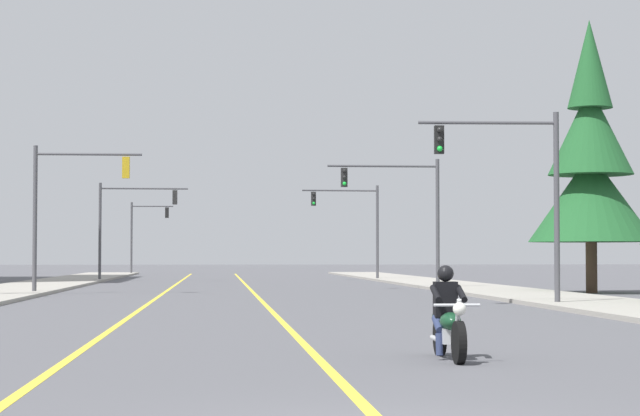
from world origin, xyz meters
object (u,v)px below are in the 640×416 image
motorcycle_with_rider (448,322)px  traffic_signal_mid_left (126,215)px  traffic_signal_near_left (66,197)px  traffic_signal_far_left (143,228)px  traffic_signal_near_right (517,178)px  traffic_signal_far_right (356,217)px  conifer_tree_right_verge_far (591,167)px  traffic_signal_mid_right (405,203)px

motorcycle_with_rider → traffic_signal_mid_left: (-9.32, 56.85, 3.55)m
traffic_signal_near_left → traffic_signal_far_left: bearing=90.0°
motorcycle_with_rider → traffic_signal_far_left: size_ratio=0.35×
traffic_signal_mid_left → traffic_signal_near_right: bearing=-68.2°
traffic_signal_near_left → traffic_signal_far_left: size_ratio=1.00×
traffic_signal_far_right → conifer_tree_right_verge_far: (7.04, -26.79, 1.31)m
traffic_signal_near_right → traffic_signal_mid_left: 41.12m
motorcycle_with_rider → traffic_signal_near_right: traffic_signal_near_right is taller
motorcycle_with_rider → conifer_tree_right_verge_far: (12.44, 31.28, 4.84)m
traffic_signal_mid_right → traffic_signal_far_left: (-15.23, 46.75, -0.11)m
motorcycle_with_rider → traffic_signal_far_left: 84.46m
traffic_signal_mid_right → traffic_signal_far_right: bearing=89.7°
traffic_signal_mid_right → conifer_tree_right_verge_far: conifer_tree_right_verge_far is taller
traffic_signal_far_right → conifer_tree_right_verge_far: conifer_tree_right_verge_far is taller
traffic_signal_near_left → traffic_signal_mid_left: size_ratio=1.00×
traffic_signal_mid_left → traffic_signal_far_left: (-0.61, 26.95, -0.12)m
conifer_tree_right_verge_far → traffic_signal_far_left: bearing=113.1°
traffic_signal_far_right → conifer_tree_right_verge_far: 27.73m
motorcycle_with_rider → traffic_signal_mid_left: 57.72m
traffic_signal_near_left → conifer_tree_right_verge_far: conifer_tree_right_verge_far is taller
traffic_signal_mid_right → traffic_signal_far_left: same height
traffic_signal_mid_right → motorcycle_with_rider: bearing=-98.1°
motorcycle_with_rider → traffic_signal_mid_right: (5.31, 37.06, 3.54)m
motorcycle_with_rider → conifer_tree_right_verge_far: conifer_tree_right_verge_far is taller
motorcycle_with_rider → traffic_signal_far_left: traffic_signal_far_left is taller
traffic_signal_mid_right → conifer_tree_right_verge_far: size_ratio=0.52×
motorcycle_with_rider → traffic_signal_far_right: size_ratio=0.35×
traffic_signal_near_right → traffic_signal_near_left: same height
traffic_signal_near_left → traffic_signal_far_left: (-0.04, 52.12, -0.06)m
traffic_signal_mid_left → traffic_signal_far_left: 26.96m
traffic_signal_near_right → conifer_tree_right_verge_far: 14.25m
traffic_signal_near_left → traffic_signal_far_left: 52.12m
traffic_signal_near_right → traffic_signal_far_left: same height
motorcycle_with_rider → traffic_signal_mid_left: traffic_signal_mid_left is taller
traffic_signal_near_left → traffic_signal_mid_right: same height
traffic_signal_far_left → traffic_signal_mid_right: bearing=-72.0°
motorcycle_with_rider → traffic_signal_near_right: (5.94, 18.67, 3.49)m
motorcycle_with_rider → traffic_signal_near_right: 19.90m
traffic_signal_mid_right → traffic_signal_far_left: 49.17m
motorcycle_with_rider → conifer_tree_right_verge_far: size_ratio=0.19×
conifer_tree_right_verge_far → motorcycle_with_rider: bearing=-111.7°
traffic_signal_mid_left → conifer_tree_right_verge_far: 33.60m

